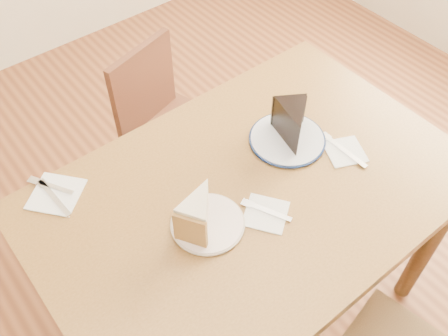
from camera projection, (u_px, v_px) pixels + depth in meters
ground at (244, 307)px, 1.95m from camera, size 4.00×4.00×0.00m
table at (251, 209)px, 1.45m from camera, size 1.20×0.80×0.75m
chair_far at (171, 129)px, 1.99m from camera, size 0.46×0.46×0.76m
plate_cream at (208, 223)px, 1.30m from camera, size 0.19×0.19×0.01m
plate_navy at (287, 139)px, 1.49m from camera, size 0.22×0.22×0.01m
carrot_cake at (200, 211)px, 1.26m from camera, size 0.14×0.13×0.10m
chocolate_cake at (293, 127)px, 1.45m from camera, size 0.16×0.17×0.10m
napkin_cream at (266, 214)px, 1.32m from camera, size 0.15×0.15×0.00m
napkin_navy at (345, 152)px, 1.47m from camera, size 0.14×0.14×0.00m
napkin_spare at (56, 194)px, 1.36m from camera, size 0.18×0.18×0.00m
fork_cream at (267, 211)px, 1.32m from camera, size 0.07×0.13×0.00m
knife_navy at (344, 150)px, 1.46m from camera, size 0.02×0.17×0.00m
fork_spare at (51, 186)px, 1.38m from camera, size 0.08×0.13×0.00m
knife_spare at (54, 197)px, 1.35m from camera, size 0.02×0.16×0.00m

